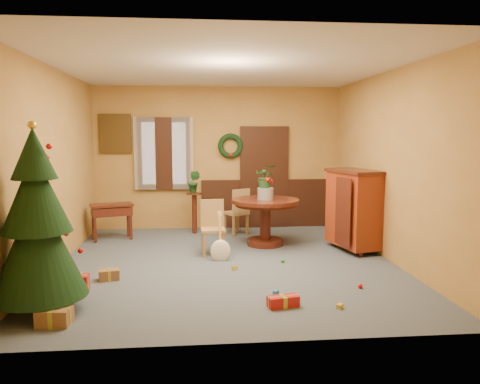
{
  "coord_description": "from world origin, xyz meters",
  "views": [
    {
      "loc": [
        -0.45,
        -6.88,
        1.93
      ],
      "look_at": [
        0.23,
        0.4,
        1.03
      ],
      "focal_mm": 35.0,
      "sensor_mm": 36.0,
      "label": 1
    }
  ],
  "objects": [
    {
      "name": "toy_b",
      "position": [
        0.84,
        -0.05,
        0.03
      ],
      "size": [
        0.06,
        0.06,
        0.06
      ],
      "primitive_type": "sphere",
      "color": "#2B9127",
      "rests_on": "floor"
    },
    {
      "name": "room_envelope",
      "position": [
        0.21,
        2.7,
        1.12
      ],
      "size": [
        5.5,
        5.5,
        5.5
      ],
      "color": "#363F4F",
      "rests_on": "ground"
    },
    {
      "name": "chair_near",
      "position": [
        -0.2,
        0.57,
        0.47
      ],
      "size": [
        0.4,
        0.4,
        0.88
      ],
      "color": "olive",
      "rests_on": "floor"
    },
    {
      "name": "centerpiece_plant",
      "position": [
        0.74,
        1.1,
        1.22
      ],
      "size": [
        0.36,
        0.32,
        0.4
      ],
      "primitive_type": "imported",
      "color": "#1E4C23",
      "rests_on": "urn"
    },
    {
      "name": "stand_plant",
      "position": [
        -0.5,
        2.21,
        1.02
      ],
      "size": [
        0.3,
        0.27,
        0.44
      ],
      "primitive_type": "imported",
      "rotation": [
        0.0,
        0.0,
        -0.43
      ],
      "color": "#19471E",
      "rests_on": "plant_stand"
    },
    {
      "name": "urn",
      "position": [
        0.74,
        1.1,
        0.91
      ],
      "size": [
        0.27,
        0.27,
        0.2
      ],
      "primitive_type": "cylinder",
      "color": "slate",
      "rests_on": "dining_table"
    },
    {
      "name": "guitar",
      "position": [
        -0.09,
        0.15,
        0.37
      ],
      "size": [
        0.44,
        0.55,
        0.72
      ],
      "primitive_type": null,
      "rotation": [
        -0.49,
        0.0,
        0.32
      ],
      "color": "white",
      "rests_on": "floor"
    },
    {
      "name": "writing_desk",
      "position": [
        -2.01,
        1.78,
        0.5
      ],
      "size": [
        0.83,
        0.6,
        0.67
      ],
      "color": "black",
      "rests_on": "floor"
    },
    {
      "name": "dining_table",
      "position": [
        0.74,
        1.1,
        0.57
      ],
      "size": [
        1.18,
        1.18,
        0.81
      ],
      "color": "black",
      "rests_on": "floor"
    },
    {
      "name": "gift_b",
      "position": [
        -1.9,
        -1.12,
        0.1
      ],
      "size": [
        0.21,
        0.21,
        0.21
      ],
      "color": "#A01615",
      "rests_on": "floor"
    },
    {
      "name": "toy_c",
      "position": [
        1.13,
        -1.98,
        0.03
      ],
      "size": [
        0.09,
        0.09,
        0.05
      ],
      "primitive_type": "cube",
      "rotation": [
        0.0,
        0.0,
        0.81
      ],
      "color": "gold",
      "rests_on": "floor"
    },
    {
      "name": "gift_c",
      "position": [
        -1.63,
        -0.68,
        0.07
      ],
      "size": [
        0.3,
        0.24,
        0.14
      ],
      "color": "brown",
      "rests_on": "floor"
    },
    {
      "name": "toy_d",
      "position": [
        1.6,
        -1.33,
        0.03
      ],
      "size": [
        0.06,
        0.06,
        0.06
      ],
      "primitive_type": "sphere",
      "color": "red",
      "rests_on": "floor"
    },
    {
      "name": "plant_stand",
      "position": [
        -0.5,
        2.21,
        0.5
      ],
      "size": [
        0.31,
        0.31,
        0.8
      ],
      "color": "black",
      "rests_on": "floor"
    },
    {
      "name": "gift_a",
      "position": [
        -1.91,
        -2.15,
        0.09
      ],
      "size": [
        0.34,
        0.26,
        0.18
      ],
      "color": "brown",
      "rests_on": "floor"
    },
    {
      "name": "chair_far",
      "position": [
        0.34,
        1.99,
        0.48
      ],
      "size": [
        0.53,
        0.53,
        0.9
      ],
      "color": "olive",
      "rests_on": "floor"
    },
    {
      "name": "sideboard",
      "position": [
        2.15,
        0.6,
        0.73
      ],
      "size": [
        0.78,
        1.16,
        1.36
      ],
      "color": "#5A1E0A",
      "rests_on": "floor"
    },
    {
      "name": "toy_a",
      "position": [
        0.5,
        -1.46,
        0.03
      ],
      "size": [
        0.09,
        0.09,
        0.05
      ],
      "primitive_type": "cube",
      "rotation": [
        0.0,
        0.0,
        0.95
      ],
      "color": "#2969B1",
      "rests_on": "floor"
    },
    {
      "name": "toy_e",
      "position": [
        0.08,
        -0.38,
        0.03
      ],
      "size": [
        0.09,
        0.08,
        0.05
      ],
      "primitive_type": "cube",
      "rotation": [
        0.0,
        0.0,
        0.44
      ],
      "color": "yellow",
      "rests_on": "floor"
    },
    {
      "name": "christmas_tree",
      "position": [
        -2.15,
        -1.78,
        0.98
      ],
      "size": [
        1.0,
        1.0,
        2.07
      ],
      "color": "#382111",
      "rests_on": "floor"
    },
    {
      "name": "gift_d",
      "position": [
        0.51,
        -1.87,
        0.06
      ],
      "size": [
        0.38,
        0.21,
        0.13
      ],
      "color": "#A01615",
      "rests_on": "floor"
    }
  ]
}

